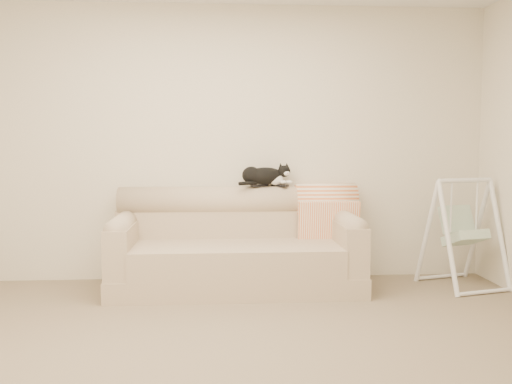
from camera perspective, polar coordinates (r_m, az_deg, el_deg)
ground_plane at (r=3.70m, az=-2.60°, el=-15.77°), size 5.00×5.00×0.00m
room_shell at (r=3.46m, az=-2.70°, el=8.56°), size 5.04×4.04×2.60m
sofa at (r=5.17m, az=-2.01°, el=-5.73°), size 2.20×0.93×0.90m
remote_a at (r=5.34m, az=0.36°, el=0.68°), size 0.18×0.14×0.03m
remote_b at (r=5.35m, az=2.42°, el=0.66°), size 0.15×0.16×0.02m
tuxedo_cat at (r=5.34m, az=0.88°, el=1.65°), size 0.52×0.32×0.21m
throw_blanket at (r=5.43m, az=7.02°, el=-1.24°), size 0.57×0.38×0.58m
baby_swing at (r=5.52m, az=19.96°, el=-3.81°), size 0.75×0.78×1.00m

